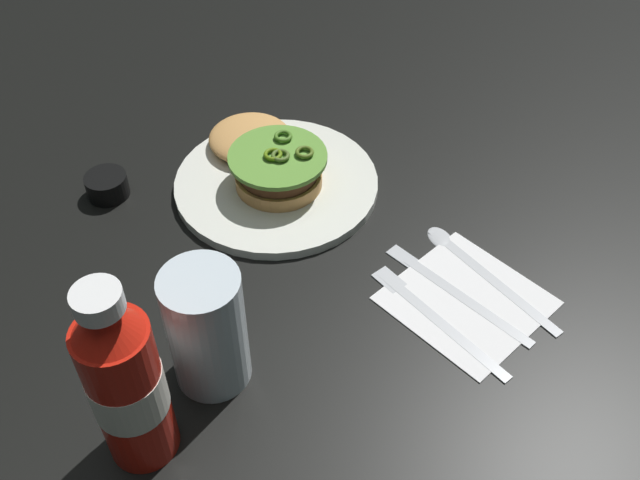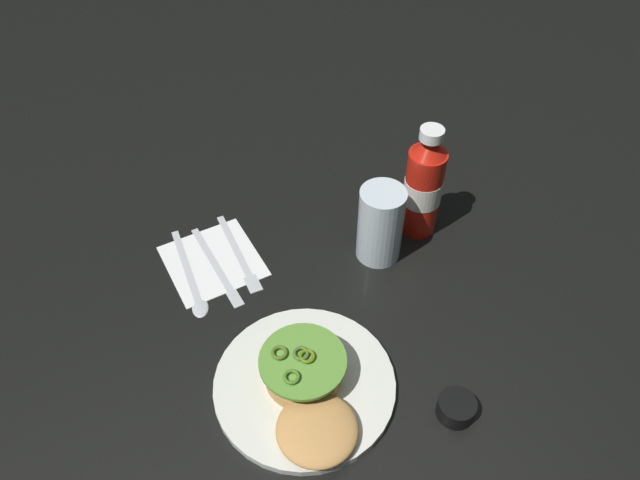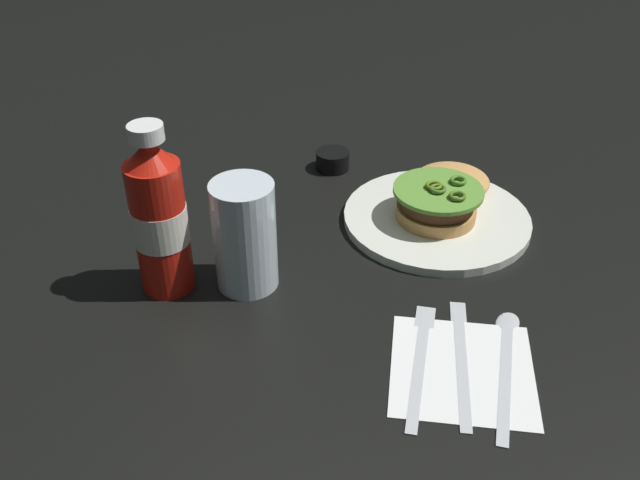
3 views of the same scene
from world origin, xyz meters
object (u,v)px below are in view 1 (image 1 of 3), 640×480
(burger_sandwich, at_px, (267,157))
(condiment_cup, at_px, (107,185))
(water_glass, at_px, (207,329))
(spoon_utensil, at_px, (473,261))
(dinner_plate, at_px, (276,183))
(butter_knife, at_px, (449,286))
(napkin, at_px, (467,300))
(fork_utensil, at_px, (428,310))
(ketchup_bottle, at_px, (126,384))

(burger_sandwich, xyz_separation_m, condiment_cup, (0.05, 0.20, -0.02))
(water_glass, height_order, condiment_cup, water_glass)
(condiment_cup, height_order, spoon_utensil, condiment_cup)
(dinner_plate, xyz_separation_m, butter_knife, (-0.24, -0.11, -0.00))
(spoon_utensil, bearing_deg, napkin, 140.43)
(condiment_cup, xyz_separation_m, spoon_utensil, (-0.30, -0.35, -0.01))
(burger_sandwich, relative_size, fork_utensil, 1.07)
(dinner_plate, height_order, water_glass, water_glass)
(ketchup_bottle, bearing_deg, water_glass, -60.48)
(water_glass, xyz_separation_m, condiment_cup, (0.31, 0.03, -0.05))
(ketchup_bottle, distance_m, condiment_cup, 0.37)
(burger_sandwich, height_order, fork_utensil, burger_sandwich)
(condiment_cup, distance_m, fork_utensil, 0.43)
(ketchup_bottle, bearing_deg, butter_knife, -83.34)
(water_glass, xyz_separation_m, spoon_utensil, (0.01, -0.32, -0.06))
(dinner_plate, distance_m, ketchup_bottle, 0.39)
(water_glass, distance_m, spoon_utensil, 0.32)
(dinner_plate, distance_m, burger_sandwich, 0.04)
(condiment_cup, bearing_deg, napkin, -137.39)
(ketchup_bottle, height_order, butter_knife, ketchup_bottle)
(water_glass, distance_m, napkin, 0.29)
(ketchup_bottle, height_order, condiment_cup, ketchup_bottle)
(ketchup_bottle, relative_size, spoon_utensil, 1.08)
(water_glass, xyz_separation_m, butter_knife, (-0.01, -0.27, -0.06))
(dinner_plate, xyz_separation_m, water_glass, (-0.23, 0.16, 0.06))
(burger_sandwich, height_order, napkin, burger_sandwich)
(burger_sandwich, bearing_deg, water_glass, 147.52)
(spoon_utensil, relative_size, butter_knife, 1.04)
(dinner_plate, bearing_deg, napkin, -156.25)
(ketchup_bottle, bearing_deg, burger_sandwich, -39.09)
(spoon_utensil, bearing_deg, water_glass, 92.53)
(butter_knife, bearing_deg, burger_sandwich, 22.38)
(butter_knife, bearing_deg, napkin, -160.67)
(water_glass, bearing_deg, napkin, -96.06)
(napkin, bearing_deg, spoon_utensil, -39.57)
(condiment_cup, bearing_deg, ketchup_bottle, 171.81)
(dinner_plate, height_order, burger_sandwich, burger_sandwich)
(water_glass, distance_m, condiment_cup, 0.32)
(burger_sandwich, bearing_deg, butter_knife, -157.62)
(burger_sandwich, xyz_separation_m, napkin, (-0.29, -0.12, -0.03))
(dinner_plate, xyz_separation_m, burger_sandwich, (0.02, 0.00, 0.03))
(condiment_cup, distance_m, napkin, 0.46)
(spoon_utensil, bearing_deg, fork_utensil, 115.40)
(dinner_plate, distance_m, butter_knife, 0.26)
(fork_utensil, bearing_deg, condiment_cup, 38.33)
(condiment_cup, distance_m, spoon_utensil, 0.46)
(condiment_cup, relative_size, butter_knife, 0.28)
(condiment_cup, bearing_deg, spoon_utensil, -130.33)
(water_glass, distance_m, fork_utensil, 0.24)
(burger_sandwich, bearing_deg, fork_utensil, -166.19)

